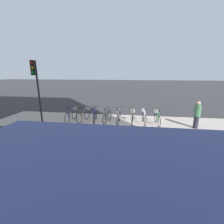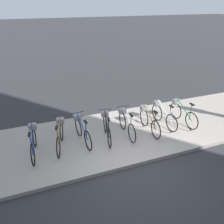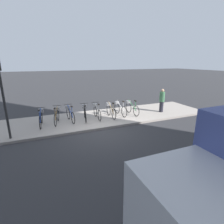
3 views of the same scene
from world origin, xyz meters
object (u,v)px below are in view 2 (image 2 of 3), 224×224
(parked_bicycle_0, at_px, (33,141))
(parked_bicycle_1, at_px, (60,134))
(parked_bicycle_2, at_px, (82,129))
(parked_bicycle_3, at_px, (107,126))
(parked_bicycle_6, at_px, (163,114))
(parked_bicycle_4, at_px, (126,123))
(parked_bicycle_5, at_px, (149,120))
(parked_bicycle_7, at_px, (182,112))

(parked_bicycle_0, relative_size, parked_bicycle_1, 1.02)
(parked_bicycle_0, bearing_deg, parked_bicycle_1, 5.83)
(parked_bicycle_2, relative_size, parked_bicycle_3, 1.01)
(parked_bicycle_3, bearing_deg, parked_bicycle_6, 2.72)
(parked_bicycle_0, distance_m, parked_bicycle_4, 3.07)
(parked_bicycle_0, relative_size, parked_bicycle_6, 1.00)
(parked_bicycle_0, relative_size, parked_bicycle_2, 1.00)
(parked_bicycle_3, distance_m, parked_bicycle_5, 1.56)
(parked_bicycle_2, bearing_deg, parked_bicycle_5, -4.20)
(parked_bicycle_3, relative_size, parked_bicycle_6, 0.99)
(parked_bicycle_0, distance_m, parked_bicycle_2, 1.53)
(parked_bicycle_5, bearing_deg, parked_bicycle_3, 177.03)
(parked_bicycle_2, relative_size, parked_bicycle_4, 1.00)
(parked_bicycle_2, bearing_deg, parked_bicycle_6, 0.23)
(parked_bicycle_5, distance_m, parked_bicycle_6, 0.72)
(parked_bicycle_2, bearing_deg, parked_bicycle_3, -6.48)
(parked_bicycle_0, xyz_separation_m, parked_bicycle_2, (1.53, 0.14, 0.00))
(parked_bicycle_7, bearing_deg, parked_bicycle_3, 179.77)
(parked_bicycle_0, xyz_separation_m, parked_bicycle_3, (2.36, 0.04, 0.00))
(parked_bicycle_5, bearing_deg, parked_bicycle_7, 2.68)
(parked_bicycle_0, height_order, parked_bicycle_1, same)
(parked_bicycle_0, bearing_deg, parked_bicycle_6, 1.84)
(parked_bicycle_2, xyz_separation_m, parked_bicycle_4, (1.54, -0.10, 0.00))
(parked_bicycle_4, bearing_deg, parked_bicycle_0, -179.35)
(parked_bicycle_1, relative_size, parked_bicycle_3, 0.99)
(parked_bicycle_6, bearing_deg, parked_bicycle_0, -178.16)
(parked_bicycle_2, relative_size, parked_bicycle_6, 1.00)
(parked_bicycle_6, bearing_deg, parked_bicycle_2, -179.77)
(parked_bicycle_1, bearing_deg, parked_bicycle_2, 4.22)
(parked_bicycle_0, relative_size, parked_bicycle_7, 1.00)
(parked_bicycle_1, height_order, parked_bicycle_5, same)
(parked_bicycle_1, distance_m, parked_bicycle_6, 3.80)
(parked_bicycle_0, height_order, parked_bicycle_6, same)
(parked_bicycle_3, relative_size, parked_bicycle_7, 0.99)
(parked_bicycle_2, xyz_separation_m, parked_bicycle_5, (2.39, -0.18, 0.00))
(parked_bicycle_1, distance_m, parked_bicycle_2, 0.72)
(parked_bicycle_0, relative_size, parked_bicycle_3, 1.01)
(parked_bicycle_0, xyz_separation_m, parked_bicycle_4, (3.07, 0.03, 0.00))
(parked_bicycle_2, bearing_deg, parked_bicycle_1, -175.78)
(parked_bicycle_2, height_order, parked_bicycle_7, same)
(parked_bicycle_1, relative_size, parked_bicycle_6, 0.98)
(parked_bicycle_0, height_order, parked_bicycle_2, same)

